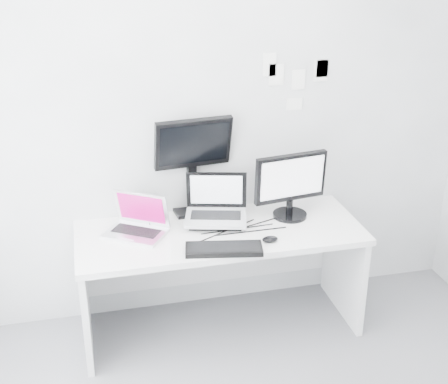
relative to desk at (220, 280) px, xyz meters
The scene contains 15 objects.
back_wall 1.05m from the desk, 90.00° to the left, with size 3.60×3.60×0.00m, color silver.
desk is the anchor object (origin of this frame).
macbook 0.73m from the desk, behind, with size 0.36×0.27×0.27m, color silver.
speaker 0.62m from the desk, 156.10° to the left, with size 0.08×0.08×0.16m, color black.
dell_laptop 0.54m from the desk, 94.38° to the left, with size 0.39×0.30×0.33m, color silver.
rear_monitor 0.78m from the desk, 109.78° to the left, with size 0.50×0.18×0.68m, color black.
samsung_monitor 0.77m from the desk, 10.46° to the left, with size 0.49×0.22×0.45m, color black.
keyboard 0.47m from the desk, 98.34° to the right, with size 0.45×0.16×0.03m, color black.
mouse 0.51m from the desk, 39.54° to the right, with size 0.10×0.06×0.03m, color black.
wall_note_0 1.38m from the desk, 37.40° to the left, with size 0.10×0.00×0.14m, color white.
wall_note_1 1.40m from the desk, 29.83° to the left, with size 0.09×0.00×0.13m, color white.
wall_note_2 1.51m from the desk, 24.64° to the left, with size 0.10×0.00×0.14m, color white.
wall_note_3 1.25m from the desk, 30.67° to the left, with size 0.11×0.00×0.08m, color white.
wall_note_4 1.53m from the desk, 24.35° to the left, with size 0.08×0.00×0.11m, color white.
wall_note_5 1.42m from the desk, 40.60° to the left, with size 0.09×0.00×0.15m, color white.
Camera 1 is at (-0.77, -2.11, 2.49)m, focal length 49.21 mm.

